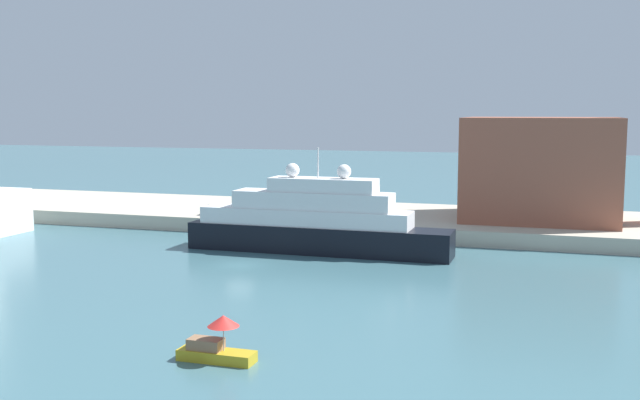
# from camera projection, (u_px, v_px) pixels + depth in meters

# --- Properties ---
(ground) EXTENTS (400.00, 400.00, 0.00)m
(ground) POSITION_uv_depth(u_px,v_px,m) (240.00, 265.00, 70.64)
(ground) COLOR #3D6670
(quay_dock) EXTENTS (110.00, 22.16, 1.74)m
(quay_dock) POSITION_uv_depth(u_px,v_px,m) (325.00, 217.00, 96.14)
(quay_dock) COLOR #B7AD99
(quay_dock) RESTS_ON ground
(large_yacht) EXTENTS (27.50, 4.30, 10.81)m
(large_yacht) POSITION_uv_depth(u_px,v_px,m) (315.00, 223.00, 76.61)
(large_yacht) COLOR black
(large_yacht) RESTS_ON ground
(small_motorboat) EXTENTS (4.59, 1.86, 2.78)m
(small_motorboat) POSITION_uv_depth(u_px,v_px,m) (216.00, 344.00, 43.38)
(small_motorboat) COLOR #B7991E
(small_motorboat) RESTS_ON ground
(harbor_building) EXTENTS (17.43, 14.63, 11.99)m
(harbor_building) POSITION_uv_depth(u_px,v_px,m) (541.00, 168.00, 87.99)
(harbor_building) COLOR #93513D
(harbor_building) RESTS_ON quay_dock
(parked_car) EXTENTS (4.26, 1.89, 1.25)m
(parked_car) POSITION_uv_depth(u_px,v_px,m) (219.00, 211.00, 91.92)
(parked_car) COLOR #1E4C99
(parked_car) RESTS_ON quay_dock
(person_figure) EXTENTS (0.36, 0.36, 1.57)m
(person_figure) POSITION_uv_depth(u_px,v_px,m) (250.00, 210.00, 91.40)
(person_figure) COLOR maroon
(person_figure) RESTS_ON quay_dock
(mooring_bollard) EXTENTS (0.53, 0.53, 0.67)m
(mooring_bollard) POSITION_uv_depth(u_px,v_px,m) (351.00, 221.00, 84.38)
(mooring_bollard) COLOR black
(mooring_bollard) RESTS_ON quay_dock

